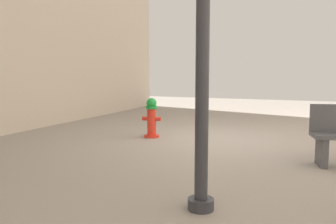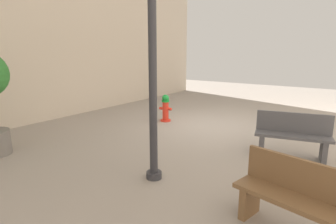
% 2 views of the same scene
% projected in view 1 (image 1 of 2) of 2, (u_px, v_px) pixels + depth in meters
% --- Properties ---
extents(ground_plane, '(23.40, 23.40, 0.00)m').
position_uv_depth(ground_plane, '(217.00, 139.00, 7.52)').
color(ground_plane, gray).
extents(fire_hydrant, '(0.43, 0.41, 0.88)m').
position_uv_depth(fire_hydrant, '(152.00, 118.00, 7.66)').
color(fire_hydrant, red).
rests_on(fire_hydrant, ground_plane).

